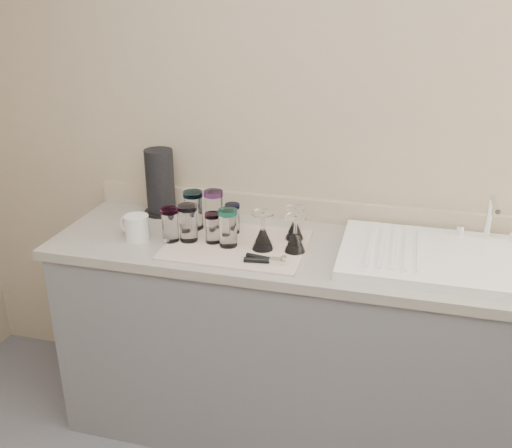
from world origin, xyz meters
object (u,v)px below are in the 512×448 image
(tumbler_purple, at_px, (232,218))
(goblet_front_right, at_px, (295,239))
(paper_towel_roll, at_px, (160,183))
(tumbler_teal, at_px, (194,210))
(tumbler_extra, at_px, (170,224))
(tumbler_cyan, at_px, (214,209))
(tumbler_blue, at_px, (213,228))
(tumbler_lavender, at_px, (228,228))
(tumbler_magenta, at_px, (188,223))
(can_opener, at_px, (266,260))
(sink_unit, at_px, (452,258))
(goblet_back_right, at_px, (295,228))
(white_mug, at_px, (136,227))
(goblet_front_left, at_px, (263,236))

(tumbler_purple, bearing_deg, goblet_front_right, -21.89)
(tumbler_purple, relative_size, paper_towel_roll, 0.42)
(tumbler_teal, distance_m, tumbler_extra, 0.15)
(tumbler_cyan, height_order, tumbler_purple, tumbler_cyan)
(tumbler_blue, relative_size, paper_towel_roll, 0.42)
(tumbler_lavender, distance_m, goblet_front_right, 0.27)
(tumbler_magenta, relative_size, tumbler_lavender, 0.99)
(tumbler_teal, distance_m, can_opener, 0.45)
(sink_unit, bearing_deg, tumbler_extra, -175.00)
(tumbler_magenta, bearing_deg, paper_towel_roll, 131.05)
(tumbler_blue, bearing_deg, tumbler_extra, -170.09)
(tumbler_purple, xyz_separation_m, tumbler_magenta, (-0.15, -0.12, 0.01))
(goblet_back_right, height_order, white_mug, goblet_back_right)
(tumbler_magenta, bearing_deg, can_opener, -18.25)
(tumbler_cyan, distance_m, goblet_front_left, 0.30)
(paper_towel_roll, bearing_deg, white_mug, -86.74)
(tumbler_lavender, xyz_separation_m, white_mug, (-0.39, -0.02, -0.03))
(tumbler_extra, height_order, white_mug, tumbler_extra)
(tumbler_magenta, height_order, goblet_front_left, goblet_front_left)
(goblet_front_left, height_order, can_opener, goblet_front_left)
(tumbler_blue, bearing_deg, white_mug, -174.38)
(can_opener, bearing_deg, tumbler_magenta, 161.75)
(sink_unit, height_order, tumbler_cyan, sink_unit)
(paper_towel_roll, bearing_deg, tumbler_extra, -60.34)
(can_opener, xyz_separation_m, paper_towel_roll, (-0.58, 0.39, 0.13))
(tumbler_blue, relative_size, can_opener, 0.78)
(tumbler_lavender, relative_size, goblet_front_left, 0.99)
(tumbler_extra, relative_size, paper_towel_roll, 0.47)
(goblet_back_right, relative_size, goblet_front_left, 0.88)
(tumbler_extra, height_order, goblet_front_left, goblet_front_left)
(paper_towel_roll, bearing_deg, tumbler_purple, -20.95)
(tumbler_magenta, relative_size, paper_towel_roll, 0.51)
(tumbler_blue, xyz_separation_m, goblet_front_right, (0.33, 0.00, -0.01))
(tumbler_blue, relative_size, white_mug, 0.83)
(can_opener, bearing_deg, tumbler_purple, 130.11)
(tumbler_blue, relative_size, goblet_back_right, 0.92)
(tumbler_blue, height_order, white_mug, tumbler_blue)
(tumbler_blue, height_order, goblet_back_right, goblet_back_right)
(can_opener, bearing_deg, paper_towel_roll, 146.57)
(tumbler_magenta, bearing_deg, goblet_back_right, 17.00)
(tumbler_lavender, bearing_deg, tumbler_blue, 167.37)
(tumbler_teal, relative_size, white_mug, 1.10)
(tumbler_lavender, distance_m, can_opener, 0.22)
(sink_unit, relative_size, goblet_front_right, 5.59)
(tumbler_lavender, relative_size, goblet_front_right, 1.03)
(sink_unit, height_order, goblet_back_right, sink_unit)
(tumbler_teal, height_order, goblet_front_right, tumbler_teal)
(tumbler_purple, distance_m, goblet_back_right, 0.26)
(tumbler_cyan, relative_size, goblet_front_left, 1.06)
(goblet_front_right, height_order, can_opener, goblet_front_right)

